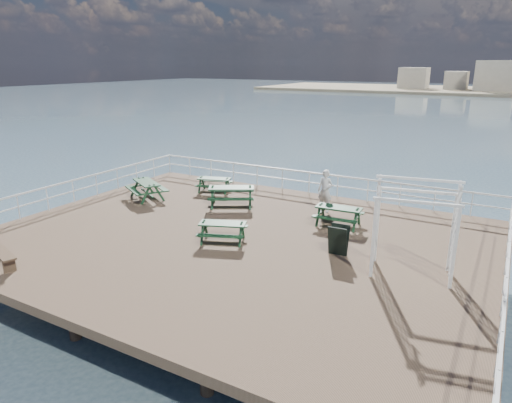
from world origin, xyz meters
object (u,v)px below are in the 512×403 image
(picnic_table_d, at_px, (147,186))
(picnic_table_e, at_px, (223,228))
(person, at_px, (325,191))
(picnic_table_c, at_px, (339,212))
(flat_bench_far, at_px, (3,255))
(picnic_table_a, at_px, (231,192))
(trellis_arbor, at_px, (414,233))
(picnic_table_b, at_px, (214,182))

(picnic_table_d, distance_m, picnic_table_e, 6.80)
(picnic_table_d, relative_size, person, 1.32)
(picnic_table_c, distance_m, flat_bench_far, 11.98)
(picnic_table_a, distance_m, picnic_table_d, 4.26)
(picnic_table_e, distance_m, trellis_arbor, 6.57)
(picnic_table_c, height_order, picnic_table_d, picnic_table_d)
(flat_bench_far, xyz_separation_m, person, (6.90, 10.31, 0.57))
(picnic_table_c, relative_size, flat_bench_far, 1.09)
(picnic_table_e, xyz_separation_m, trellis_arbor, (6.48, 0.63, 0.83))
(picnic_table_b, height_order, picnic_table_c, picnic_table_c)
(picnic_table_b, bearing_deg, picnic_table_e, -70.40)
(picnic_table_c, relative_size, person, 1.01)
(flat_bench_far, bearing_deg, picnic_table_d, 116.02)
(picnic_table_b, bearing_deg, flat_bench_far, -112.32)
(picnic_table_d, xyz_separation_m, picnic_table_e, (6.19, -2.81, -0.08))
(flat_bench_far, relative_size, trellis_arbor, 0.56)
(picnic_table_b, height_order, flat_bench_far, picnic_table_b)
(picnic_table_e, height_order, flat_bench_far, picnic_table_e)
(picnic_table_a, xyz_separation_m, trellis_arbor, (8.53, -3.19, 0.72))
(picnic_table_d, relative_size, flat_bench_far, 1.42)
(picnic_table_b, distance_m, picnic_table_e, 6.76)
(picnic_table_c, xyz_separation_m, picnic_table_d, (-9.25, -0.89, 0.05))
(picnic_table_e, bearing_deg, trellis_arbor, -16.24)
(picnic_table_c, relative_size, picnic_table_e, 0.91)
(picnic_table_a, bearing_deg, picnic_table_e, -91.64)
(picnic_table_a, distance_m, picnic_table_e, 4.34)
(picnic_table_a, height_order, picnic_table_b, picnic_table_a)
(picnic_table_e, bearing_deg, person, 47.55)
(picnic_table_b, relative_size, picnic_table_c, 1.04)
(picnic_table_c, xyz_separation_m, picnic_table_e, (-3.07, -3.70, -0.03))
(picnic_table_c, bearing_deg, person, 125.08)
(picnic_table_e, relative_size, flat_bench_far, 1.20)
(picnic_table_b, height_order, person, person)
(picnic_table_a, xyz_separation_m, flat_bench_far, (-2.92, -9.01, -0.27))
(picnic_table_c, height_order, trellis_arbor, trellis_arbor)
(flat_bench_far, relative_size, person, 0.93)
(picnic_table_d, relative_size, trellis_arbor, 0.80)
(picnic_table_b, xyz_separation_m, picnic_table_c, (7.14, -1.69, 0.05))
(picnic_table_d, bearing_deg, picnic_table_c, 35.12)
(picnic_table_a, height_order, picnic_table_c, picnic_table_a)
(picnic_table_e, bearing_deg, flat_bench_far, -155.49)
(picnic_table_e, xyz_separation_m, person, (1.93, 5.11, 0.41))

